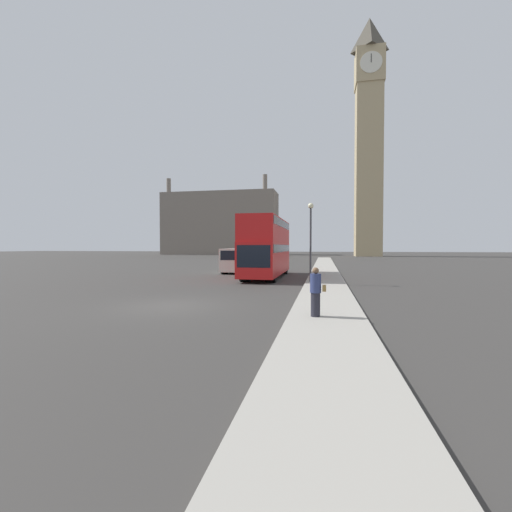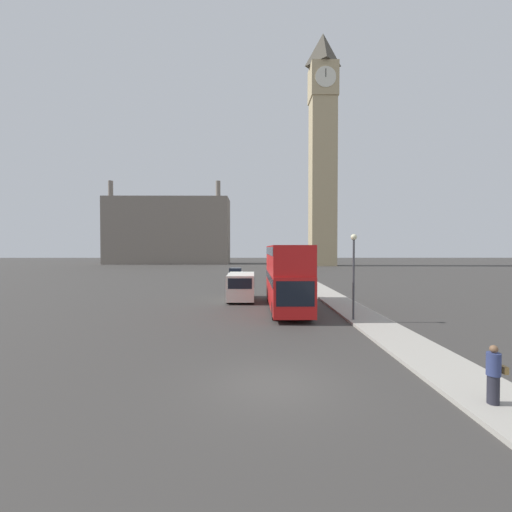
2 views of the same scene
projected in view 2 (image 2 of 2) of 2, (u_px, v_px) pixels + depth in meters
ground_plane at (272, 385)px, 10.92m from camera, size 300.00×300.00×0.00m
sidewalk_strip at (467, 382)px, 10.96m from camera, size 2.52×120.00×0.15m
clock_tower at (323, 147)px, 86.53m from camera, size 6.71×6.88×58.54m
building_block_distant at (169, 231)px, 98.28m from camera, size 34.54×10.81×22.85m
red_double_decker_bus at (287, 274)px, 24.45m from camera, size 2.52×10.41×4.56m
white_van at (241, 286)px, 28.65m from camera, size 2.20×5.17×2.24m
pedestrian at (494, 374)px, 9.25m from camera, size 0.51×0.35×1.60m
street_lamp at (354, 262)px, 20.18m from camera, size 0.36×0.36×5.06m
parked_sedan at (235, 274)px, 49.12m from camera, size 1.90×4.52×1.57m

